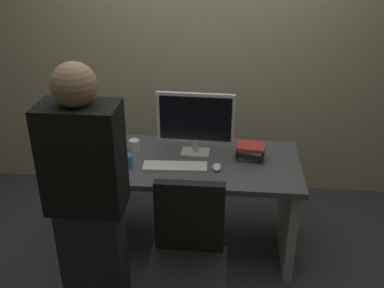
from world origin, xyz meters
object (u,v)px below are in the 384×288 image
(office_chair, at_px, (187,273))
(book_stack, at_px, (250,152))
(cup_near_keyboard, at_px, (127,161))
(person_at_desk, at_px, (89,208))
(cup_by_monitor, at_px, (134,145))
(monitor, at_px, (195,121))
(keyboard, at_px, (175,167))
(mouse, at_px, (217,167))
(desk, at_px, (193,188))

(office_chair, xyz_separation_m, book_stack, (0.35, 0.84, 0.36))
(office_chair, distance_m, cup_near_keyboard, 0.88)
(person_at_desk, distance_m, cup_by_monitor, 0.91)
(monitor, distance_m, cup_by_monitor, 0.49)
(person_at_desk, height_order, monitor, person_at_desk)
(keyboard, bearing_deg, mouse, -1.68)
(monitor, bearing_deg, keyboard, -117.88)
(desk, bearing_deg, book_stack, 8.36)
(desk, distance_m, keyboard, 0.28)
(office_chair, bearing_deg, book_stack, 67.28)
(desk, height_order, cup_by_monitor, cup_by_monitor)
(monitor, xyz_separation_m, cup_near_keyboard, (-0.44, -0.24, -0.21))
(keyboard, bearing_deg, office_chair, -80.39)
(monitor, relative_size, cup_by_monitor, 6.52)
(office_chair, height_order, cup_by_monitor, office_chair)
(keyboard, height_order, cup_by_monitor, cup_by_monitor)
(office_chair, relative_size, mouse, 9.40)
(office_chair, distance_m, keyboard, 0.75)
(office_chair, relative_size, cup_near_keyboard, 11.01)
(mouse, height_order, cup_near_keyboard, cup_near_keyboard)
(office_chair, height_order, mouse, office_chair)
(monitor, bearing_deg, person_at_desk, -118.75)
(desk, xyz_separation_m, keyboard, (-0.11, -0.12, 0.23))
(monitor, relative_size, cup_near_keyboard, 6.33)
(monitor, height_order, cup_by_monitor, monitor)
(desk, distance_m, mouse, 0.32)
(monitor, height_order, cup_near_keyboard, monitor)
(person_at_desk, bearing_deg, book_stack, 44.20)
(monitor, xyz_separation_m, cup_by_monitor, (-0.44, 0.01, -0.22))
(book_stack, bearing_deg, cup_near_keyboard, -166.94)
(monitor, bearing_deg, mouse, -52.88)
(office_chair, distance_m, cup_by_monitor, 1.07)
(person_at_desk, bearing_deg, keyboard, 60.96)
(cup_near_keyboard, xyz_separation_m, cup_by_monitor, (-0.01, 0.25, -0.00))
(desk, bearing_deg, keyboard, -131.87)
(person_at_desk, height_order, mouse, person_at_desk)
(desk, distance_m, cup_by_monitor, 0.52)
(cup_near_keyboard, height_order, book_stack, book_stack)
(office_chair, distance_m, book_stack, 0.98)
(mouse, xyz_separation_m, cup_near_keyboard, (-0.60, -0.02, 0.03))
(mouse, bearing_deg, office_chair, -100.95)
(person_at_desk, relative_size, mouse, 16.39)
(cup_by_monitor, height_order, book_stack, book_stack)
(desk, height_order, book_stack, book_stack)
(monitor, relative_size, book_stack, 2.58)
(person_at_desk, relative_size, keyboard, 3.81)
(office_chair, height_order, person_at_desk, person_at_desk)
(office_chair, xyz_separation_m, cup_by_monitor, (-0.48, 0.90, 0.34))
(cup_by_monitor, bearing_deg, book_stack, -3.76)
(mouse, relative_size, cup_by_monitor, 1.21)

